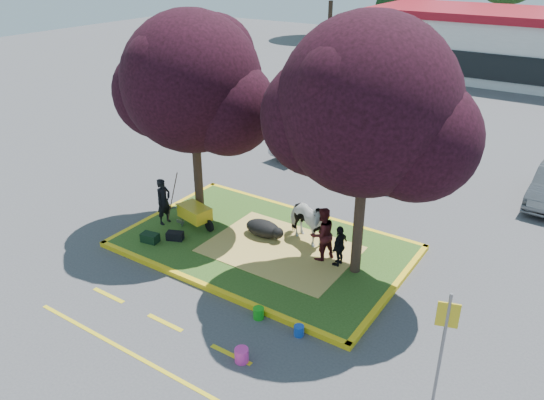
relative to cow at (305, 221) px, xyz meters
The scene contains 30 objects.
ground 1.51m from the cow, 142.66° to the right, with size 90.00×90.00×0.00m, color #424244.
median_island 1.47m from the cow, 142.66° to the right, with size 8.00×5.00×0.15m, color #2C4D18.
curb_near 3.56m from the cow, 106.45° to the right, with size 8.30×0.16×0.15m, color yellow.
curb_far 2.23m from the cow, 118.26° to the left, with size 8.30×0.16×0.15m, color yellow.
curb_left 5.18m from the cow, behind, with size 0.16×5.30×0.15m, color yellow.
curb_right 3.28m from the cow, 13.62° to the right, with size 0.16×5.30×0.15m, color yellow.
straw_bedding 1.11m from the cow, 117.07° to the right, with size 4.20×3.00×0.01m, color #E9CC60.
tree_purple_left 5.14m from the cow, behind, with size 5.06×4.20×6.51m.
tree_purple_right 4.20m from the cow, 16.38° to the right, with size 5.30×4.40×6.82m.
fire_lane_stripe_a 5.85m from the cow, 121.08° to the right, with size 1.10×0.12×0.01m, color yellow.
fire_lane_stripe_b 5.12m from the cow, 101.24° to the right, with size 1.10×0.12×0.01m, color yellow.
fire_lane_stripe_c 5.13m from the cow, 78.40° to the right, with size 1.10×0.12×0.01m, color yellow.
fire_lane_long 6.29m from the cow, 99.08° to the right, with size 6.00×0.10×0.01m, color yellow.
retail_building 27.29m from the cow, 87.86° to the left, with size 20.40×8.40×4.40m.
cow is the anchor object (origin of this frame).
calf 1.40m from the cow, 164.50° to the right, with size 1.17×0.66×0.51m, color black.
handler 4.58m from the cow, 162.42° to the right, with size 0.55×0.36×1.51m, color black.
visitor_a 0.99m from the cow, 31.47° to the right, with size 0.77×0.60×1.58m, color #411215.
visitor_b 1.52m from the cow, 21.27° to the right, with size 0.71×0.30×1.22m, color black.
wheelbarrow 3.55m from the cow, 162.87° to the right, with size 1.88×0.84×0.71m.
gear_bag_dark 3.97m from the cow, 148.94° to the right, with size 0.50×0.27×0.25m, color black.
gear_bag_green 4.68m from the cow, 146.93° to the right, with size 0.51×0.32×0.27m, color black.
sign_post 6.71m from the cow, 38.04° to the right, with size 0.38×0.15×2.81m.
bucket_green 3.71m from the cow, 77.49° to the right, with size 0.27×0.27×0.29m, color #19A81A.
bucket_pink 5.20m from the cow, 75.00° to the right, with size 0.31×0.31×0.33m, color #FF38A7.
bucket_blue 4.11m from the cow, 61.47° to the right, with size 0.24×0.24×0.26m, color blue.
car_black 10.72m from the cow, 138.15° to the left, with size 1.41×3.50×1.19m, color black.
car_silver 8.07m from the cow, 119.22° to the left, with size 1.30×3.73×1.23m, color #ABAEB4.
car_red 7.97m from the cow, 106.15° to the left, with size 2.40×5.21×1.45m, color #9A1B0C.
car_white 7.84m from the cow, 84.46° to the left, with size 2.00×4.92×1.43m, color silver.
Camera 1 is at (7.79, -11.27, 8.17)m, focal length 35.00 mm.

